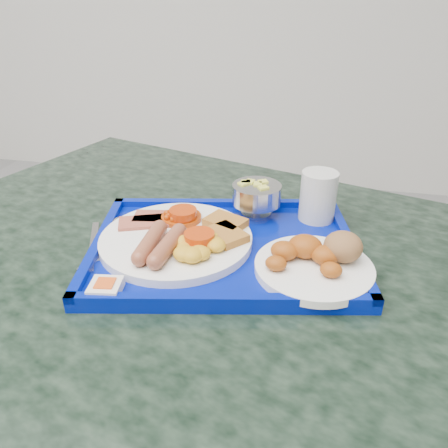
% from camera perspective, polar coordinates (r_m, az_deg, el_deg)
% --- Properties ---
extents(table, '(1.39, 1.13, 0.75)m').
position_cam_1_polar(table, '(0.84, -0.89, -15.25)').
color(table, gray).
rests_on(table, floor).
extents(tray, '(0.48, 0.39, 0.03)m').
position_cam_1_polar(tray, '(0.72, -0.00, -3.18)').
color(tray, '#031594').
rests_on(tray, table).
extents(main_plate, '(0.25, 0.25, 0.04)m').
position_cam_1_polar(main_plate, '(0.72, -5.76, -1.79)').
color(main_plate, white).
rests_on(main_plate, tray).
extents(bread_plate, '(0.18, 0.18, 0.06)m').
position_cam_1_polar(bread_plate, '(0.67, 12.09, -4.55)').
color(bread_plate, white).
rests_on(bread_plate, tray).
extents(fruit_bowl, '(0.09, 0.09, 0.06)m').
position_cam_1_polar(fruit_bowl, '(0.80, 4.26, 3.83)').
color(fruit_bowl, '#AAAAAC').
rests_on(fruit_bowl, tray).
extents(juice_cup, '(0.06, 0.06, 0.09)m').
position_cam_1_polar(juice_cup, '(0.80, 12.21, 3.79)').
color(juice_cup, silver).
rests_on(juice_cup, tray).
extents(spoon, '(0.07, 0.18, 0.01)m').
position_cam_1_polar(spoon, '(0.78, -14.06, -0.76)').
color(spoon, '#AAAAAC').
rests_on(spoon, tray).
extents(knife, '(0.07, 0.15, 0.00)m').
position_cam_1_polar(knife, '(0.75, -16.71, -2.70)').
color(knife, '#AAAAAC').
rests_on(knife, tray).
extents(jam_packet, '(0.05, 0.05, 0.02)m').
position_cam_1_polar(jam_packet, '(0.63, -15.20, -8.04)').
color(jam_packet, white).
rests_on(jam_packet, tray).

